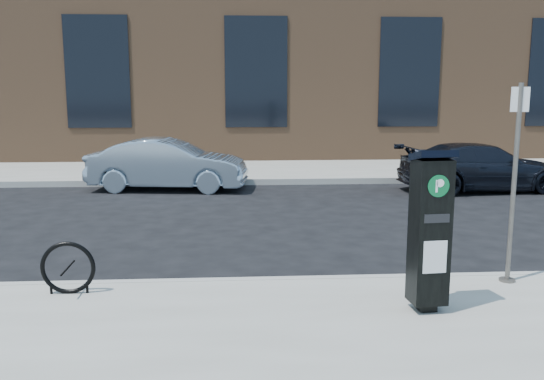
{
  "coord_description": "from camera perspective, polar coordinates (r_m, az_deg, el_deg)",
  "views": [
    {
      "loc": [
        -0.68,
        -6.79,
        2.43
      ],
      "look_at": [
        -0.22,
        0.5,
        1.16
      ],
      "focal_mm": 38.0,
      "sensor_mm": 36.0,
      "label": 1
    }
  ],
  "objects": [
    {
      "name": "parking_kiosk",
      "position": [
        6.14,
        15.36,
        -3.76
      ],
      "size": [
        0.42,
        0.38,
        1.7
      ],
      "rotation": [
        0.0,
        0.0,
        0.09
      ],
      "color": "black",
      "rests_on": "sidewalk_near"
    },
    {
      "name": "ground",
      "position": [
        7.24,
        1.99,
        -9.78
      ],
      "size": [
        120.0,
        120.0,
        0.0
      ],
      "primitive_type": "plane",
      "color": "black",
      "rests_on": "ground"
    },
    {
      "name": "car_dark",
      "position": [
        14.95,
        20.03,
        2.15
      ],
      "size": [
        4.13,
        1.94,
        1.16
      ],
      "primitive_type": "imported",
      "rotation": [
        0.0,
        0.0,
        1.65
      ],
      "color": "black",
      "rests_on": "ground"
    },
    {
      "name": "car_silver",
      "position": [
        14.4,
        -10.26,
        2.51
      ],
      "size": [
        3.96,
        1.77,
        1.26
      ],
      "primitive_type": "imported",
      "rotation": [
        0.0,
        0.0,
        1.45
      ],
      "color": "#8A9EB0",
      "rests_on": "ground"
    },
    {
      "name": "sign_pole",
      "position": [
        7.35,
        22.84,
        0.42
      ],
      "size": [
        0.21,
        0.19,
        2.37
      ],
      "rotation": [
        0.0,
        0.0,
        -0.13
      ],
      "color": "#615A55",
      "rests_on": "sidewalk_near"
    },
    {
      "name": "sidewalk_far",
      "position": [
        20.93,
        -1.75,
        3.38
      ],
      "size": [
        60.0,
        12.0,
        0.15
      ],
      "primitive_type": "cube",
      "color": "gray",
      "rests_on": "ground"
    },
    {
      "name": "building",
      "position": [
        23.85,
        -2.05,
        13.97
      ],
      "size": [
        28.0,
        10.05,
        8.25
      ],
      "color": "brown",
      "rests_on": "ground"
    },
    {
      "name": "bike_rack",
      "position": [
        6.96,
        -19.56,
        -7.3
      ],
      "size": [
        0.61,
        0.06,
        0.61
      ],
      "rotation": [
        0.0,
        0.0,
        0.01
      ],
      "color": "black",
      "rests_on": "sidewalk_near"
    },
    {
      "name": "curb_near",
      "position": [
        7.2,
        2.01,
        -9.27
      ],
      "size": [
        60.0,
        0.12,
        0.16
      ],
      "primitive_type": "cube",
      "color": "#9E9B93",
      "rests_on": "ground"
    },
    {
      "name": "curb_far",
      "position": [
        15.01,
        -0.99,
        0.81
      ],
      "size": [
        60.0,
        0.12,
        0.16
      ],
      "primitive_type": "cube",
      "color": "#9E9B93",
      "rests_on": "ground"
    }
  ]
}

